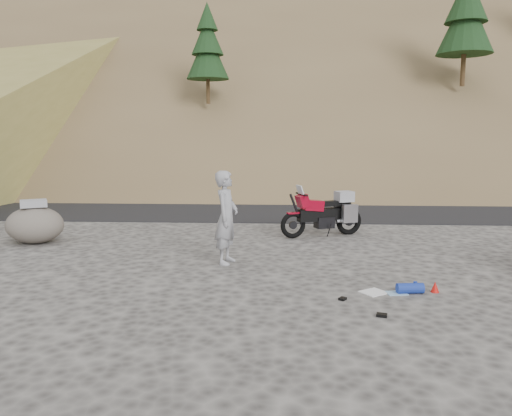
{
  "coord_description": "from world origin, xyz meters",
  "views": [
    {
      "loc": [
        -0.46,
        -9.74,
        2.7
      ],
      "look_at": [
        -1.1,
        1.96,
        1.0
      ],
      "focal_mm": 35.0,
      "sensor_mm": 36.0,
      "label": 1
    }
  ],
  "objects": [
    {
      "name": "ground",
      "position": [
        0.0,
        0.0,
        0.0
      ],
      "size": [
        140.0,
        140.0,
        0.0
      ],
      "primitive_type": "plane",
      "color": "#3E3B39",
      "rests_on": "ground"
    },
    {
      "name": "gear_blue_cloth",
      "position": [
        1.52,
        -1.31,
        0.01
      ],
      "size": [
        0.38,
        0.31,
        0.01
      ],
      "primitive_type": "cube",
      "rotation": [
        0.0,
        0.0,
        0.17
      ],
      "color": "#86B0CF",
      "rests_on": "ground"
    },
    {
      "name": "boulder",
      "position": [
        -6.72,
        2.35,
        0.48
      ],
      "size": [
        1.71,
        1.57,
        1.11
      ],
      "rotation": [
        0.0,
        0.0,
        0.29
      ],
      "color": "#555049",
      "rests_on": "ground"
    },
    {
      "name": "motorcycle",
      "position": [
        0.7,
        3.66,
        0.61
      ],
      "size": [
        2.28,
        1.22,
        1.44
      ],
      "rotation": [
        0.0,
        0.0,
        0.39
      ],
      "color": "black",
      "rests_on": "ground"
    },
    {
      "name": "gear_glove_a",
      "position": [
        1.04,
        -2.45,
        0.02
      ],
      "size": [
        0.18,
        0.15,
        0.04
      ],
      "primitive_type": "cube",
      "rotation": [
        0.0,
        0.0,
        -0.27
      ],
      "color": "black",
      "rests_on": "ground"
    },
    {
      "name": "gear_bottle",
      "position": [
        1.85,
        -1.21,
        0.1
      ],
      "size": [
        0.07,
        0.07,
        0.19
      ],
      "primitive_type": "cylinder",
      "rotation": [
        0.0,
        0.0,
        0.0
      ],
      "color": "navy",
      "rests_on": "ground"
    },
    {
      "name": "man",
      "position": [
        -1.65,
        0.61,
        0.0
      ],
      "size": [
        0.6,
        0.8,
        1.98
      ],
      "primitive_type": "imported",
      "rotation": [
        0.0,
        0.0,
        1.39
      ],
      "color": "#98989E",
      "rests_on": "ground"
    },
    {
      "name": "gear_white_cloth",
      "position": [
        1.13,
        -1.28,
        0.01
      ],
      "size": [
        0.55,
        0.53,
        0.01
      ],
      "primitive_type": "cube",
      "rotation": [
        0.0,
        0.0,
        0.61
      ],
      "color": "white",
      "rests_on": "ground"
    },
    {
      "name": "gear_glove_b",
      "position": [
        0.54,
        -1.71,
        0.02
      ],
      "size": [
        0.15,
        0.16,
        0.04
      ],
      "primitive_type": "cube",
      "rotation": [
        0.0,
        0.0,
        0.96
      ],
      "color": "black",
      "rests_on": "ground"
    },
    {
      "name": "gear_blue_mat",
      "position": [
        1.75,
        -1.29,
        0.09
      ],
      "size": [
        0.48,
        0.23,
        0.18
      ],
      "primitive_type": "cylinder",
      "rotation": [
        0.0,
        1.57,
        0.11
      ],
      "color": "navy",
      "rests_on": "ground"
    },
    {
      "name": "hillside",
      "position": [
        -0.05,
        40.88,
        11.08
      ],
      "size": [
        120.0,
        73.0,
        46.72
      ],
      "color": "brown",
      "rests_on": "ground"
    },
    {
      "name": "gear_funnel",
      "position": [
        2.2,
        -1.2,
        0.09
      ],
      "size": [
        0.17,
        0.17,
        0.19
      ],
      "primitive_type": "cone",
      "rotation": [
        0.0,
        0.0,
        -0.16
      ],
      "color": "red",
      "rests_on": "ground"
    },
    {
      "name": "road",
      "position": [
        0.0,
        9.0,
        0.0
      ],
      "size": [
        120.0,
        7.0,
        0.05
      ],
      "primitive_type": "cube",
      "color": "black",
      "rests_on": "ground"
    }
  ]
}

